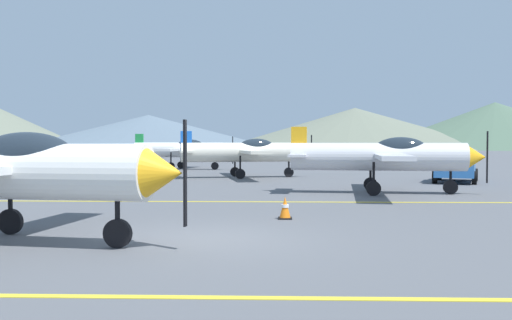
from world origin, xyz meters
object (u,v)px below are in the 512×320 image
airplane_mid (385,156)px  car_sedan (456,165)px  airplane_far (246,152)px  traffic_cone_front (285,208)px  airplane_back (182,149)px

airplane_mid → car_sedan: size_ratio=1.89×
car_sedan → airplane_mid: bearing=-127.0°
airplane_far → traffic_cone_front: 17.25m
car_sedan → traffic_cone_front: (-8.86, -13.86, -0.56)m
airplane_back → traffic_cone_front: (7.05, -26.55, -1.19)m
airplane_mid → airplane_back: (-11.10, 19.07, 0.00)m
airplane_back → traffic_cone_front: airplane_back is taller
car_sedan → traffic_cone_front: size_ratio=7.90×
airplane_mid → airplane_far: (-5.93, 9.63, 0.00)m
airplane_mid → traffic_cone_front: bearing=-118.5°
airplane_back → car_sedan: bearing=-38.6°
airplane_far → airplane_back: 10.77m
airplane_mid → airplane_far: 11.30m
airplane_back → traffic_cone_front: 27.49m
airplane_mid → traffic_cone_front: size_ratio=14.91×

